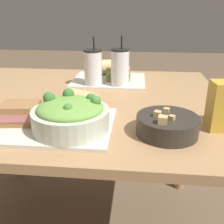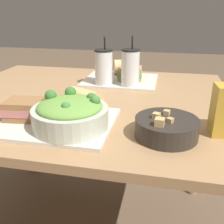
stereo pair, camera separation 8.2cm
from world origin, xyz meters
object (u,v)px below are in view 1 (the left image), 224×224
at_px(baguette_near, 81,101).
at_px(baguette_far, 109,67).
at_px(sandwich_far, 118,73).
at_px(sandwich_near, 21,113).
at_px(drink_cup_red, 120,68).
at_px(salad_bowl, 71,115).
at_px(drink_cup_dark, 93,68).
at_px(soup_bowl, 167,124).

height_order(baguette_near, baguette_far, same).
bearing_deg(sandwich_far, baguette_far, 113.92).
height_order(sandwich_near, baguette_near, baguette_near).
bearing_deg(sandwich_near, drink_cup_red, 51.74).
distance_m(baguette_near, sandwich_far, 0.47).
distance_m(baguette_far, drink_cup_red, 0.22).
distance_m(salad_bowl, baguette_far, 0.70).
xyz_separation_m(salad_bowl, drink_cup_dark, (-0.01, 0.49, 0.03)).
bearing_deg(sandwich_far, soup_bowl, -76.65).
bearing_deg(soup_bowl, sandwich_near, 178.23).
bearing_deg(baguette_far, drink_cup_red, -176.97).
bearing_deg(salad_bowl, sandwich_far, 80.79).
relative_size(sandwich_near, baguette_far, 1.29).
bearing_deg(sandwich_near, baguette_far, 66.03).
height_order(soup_bowl, drink_cup_dark, drink_cup_dark).
height_order(salad_bowl, baguette_near, salad_bowl).
xyz_separation_m(baguette_near, drink_cup_dark, (-0.01, 0.35, 0.04)).
relative_size(salad_bowl, baguette_near, 1.69).
bearing_deg(salad_bowl, baguette_far, 86.75).
distance_m(soup_bowl, sandwich_near, 0.46).
xyz_separation_m(salad_bowl, sandwich_near, (-0.17, 0.03, -0.01)).
height_order(baguette_far, drink_cup_red, drink_cup_red).
bearing_deg(drink_cup_red, sandwich_near, -121.98).
bearing_deg(drink_cup_dark, soup_bowl, -57.25).
bearing_deg(baguette_near, drink_cup_dark, 28.35).
relative_size(sandwich_near, drink_cup_red, 0.58).
relative_size(sandwich_far, drink_cup_dark, 0.59).
distance_m(salad_bowl, sandwich_far, 0.60).
xyz_separation_m(drink_cup_dark, drink_cup_red, (0.13, 0.00, 0.00)).
bearing_deg(sandwich_near, salad_bowl, -16.71).
xyz_separation_m(sandwich_near, baguette_far, (0.21, 0.67, 0.01)).
xyz_separation_m(salad_bowl, baguette_far, (0.04, 0.70, -0.01)).
relative_size(soup_bowl, baguette_near, 1.35).
relative_size(sandwich_near, baguette_near, 0.95).
xyz_separation_m(soup_bowl, baguette_near, (-0.29, 0.12, 0.02)).
bearing_deg(baguette_near, salad_bowl, -154.35).
bearing_deg(baguette_near, drink_cup_red, 8.32).
bearing_deg(sandwich_far, drink_cup_dark, -141.12).
distance_m(soup_bowl, baguette_near, 0.31).
bearing_deg(drink_cup_dark, salad_bowl, -88.46).
bearing_deg(soup_bowl, salad_bowl, -176.56).
relative_size(salad_bowl, drink_cup_red, 1.03).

